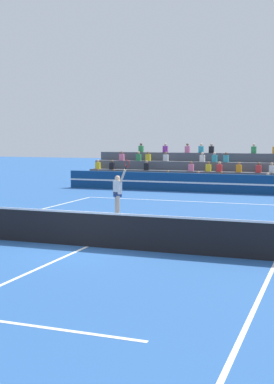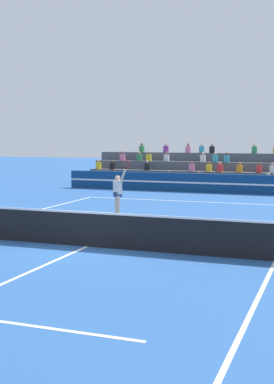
{
  "view_description": "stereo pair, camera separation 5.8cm",
  "coord_description": "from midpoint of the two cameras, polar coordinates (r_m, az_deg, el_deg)",
  "views": [
    {
      "loc": [
        6.81,
        -14.24,
        3.28
      ],
      "look_at": [
        -0.4,
        5.41,
        1.1
      ],
      "focal_mm": 50.0,
      "sensor_mm": 36.0,
      "label": 1
    },
    {
      "loc": [
        6.86,
        -14.22,
        3.28
      ],
      "look_at": [
        -0.4,
        5.41,
        1.1
      ],
      "focal_mm": 50.0,
      "sensor_mm": 36.0,
      "label": 2
    }
  ],
  "objects": [
    {
      "name": "court_lines",
      "position": [
        16.13,
        -5.41,
        -5.8
      ],
      "size": [
        11.1,
        23.9,
        0.01
      ],
      "color": "white",
      "rests_on": "ground"
    },
    {
      "name": "tennis_player",
      "position": [
        21.63,
        -2.14,
        -0.15
      ],
      "size": [
        1.0,
        0.72,
        2.43
      ],
      "color": "beige",
      "rests_on": "ground"
    },
    {
      "name": "ground_plane",
      "position": [
        16.13,
        -5.41,
        -5.82
      ],
      "size": [
        120.0,
        120.0,
        0.0
      ],
      "primitive_type": "plane",
      "color": "#285699"
    },
    {
      "name": "sponsor_banner_wall",
      "position": [
        31.66,
        7.61,
        0.95
      ],
      "size": [
        18.0,
        0.26,
        1.1
      ],
      "color": "navy",
      "rests_on": "ground"
    },
    {
      "name": "tennis_net",
      "position": [
        16.03,
        -5.43,
        -3.91
      ],
      "size": [
        12.0,
        0.1,
        1.1
      ],
      "color": "slate",
      "rests_on": "ground"
    },
    {
      "name": "bleacher_stand",
      "position": [
        34.73,
        8.74,
        1.84
      ],
      "size": [
        17.08,
        3.8,
        2.83
      ],
      "color": "#4C515B",
      "rests_on": "ground"
    },
    {
      "name": "tennis_ball",
      "position": [
        21.48,
        -0.07,
        -2.74
      ],
      "size": [
        0.07,
        0.07,
        0.07
      ],
      "primitive_type": "sphere",
      "color": "#C6DB33",
      "rests_on": "ground"
    }
  ]
}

